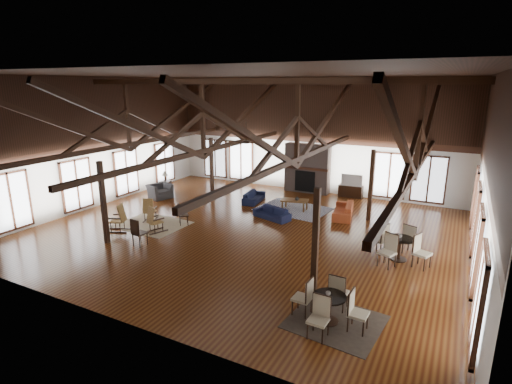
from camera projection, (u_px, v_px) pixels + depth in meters
The scene contains 31 objects.
floor at pixel (248, 230), 15.95m from camera, with size 16.00×16.00×0.00m, color #5F3314.
ceiling at pixel (247, 74), 14.38m from camera, with size 16.00×14.00×0.02m, color black.
wall_back at pixel (311, 136), 21.16m from camera, with size 16.00×0.02×6.00m, color white.
wall_front at pixel (102, 204), 9.17m from camera, with size 16.00×0.02×6.00m, color white.
wall_left at pixel (98, 142), 18.72m from camera, with size 0.02×14.00×6.00m, color white.
wall_right at pixel (488, 178), 11.60m from camera, with size 0.02×14.00×6.00m, color white.
roof_truss at pixel (247, 129), 14.89m from camera, with size 15.60×14.07×3.14m.
post_grid at pixel (248, 194), 15.55m from camera, with size 8.16×7.16×3.05m.
fireplace at pixel (307, 168), 21.32m from camera, with size 2.50×0.69×2.60m.
ceiling_fan at pixel (246, 141), 13.89m from camera, with size 1.60×1.60×0.75m.
sofa_navy_front at pixel (272, 213), 17.28m from camera, with size 1.69×0.66×0.49m, color #121733.
sofa_navy_left at pixel (254, 197), 19.76m from camera, with size 0.66×1.69×0.49m, color black.
sofa_orange at pixel (343, 210), 17.57m from camera, with size 0.78×2.01×0.59m, color #A94420.
coffee_table at pixel (295, 201), 18.47m from camera, with size 1.36×0.90×0.48m.
vase at pixel (297, 198), 18.32m from camera, with size 0.19×0.19×0.20m, color #B2B2B2.
armchair at pixel (160, 191), 20.39m from camera, with size 0.96×1.10×0.72m, color #302F32.
side_table_lamp at pixel (165, 184), 21.37m from camera, with size 0.48×0.48×1.22m.
rocking_chair_a at pixel (149, 210), 16.93m from camera, with size 0.66×0.88×1.01m.
rocking_chair_b at pixel (154, 220), 15.61m from camera, with size 0.68×0.91×1.05m.
rocking_chair_c at pixel (120, 219), 15.73m from camera, with size 0.97×0.75×1.11m.
side_chair_a at pixel (181, 213), 16.45m from camera, with size 0.54×0.54×0.90m.
side_chair_b at pixel (137, 230), 14.24m from camera, with size 0.48×0.48×1.04m.
cafe_table_near at pixel (329, 304), 9.69m from camera, with size 1.91×1.91×0.99m.
cafe_table_far at pixel (400, 245), 13.15m from camera, with size 2.07×2.07×1.07m.
cup_near at pixel (328, 294), 9.64m from camera, with size 0.12×0.12×0.09m, color #B2B2B2.
cup_far at pixel (400, 236), 13.12m from camera, with size 0.13×0.13×0.10m, color #B2B2B2.
tv_console at pixel (351, 191), 20.59m from camera, with size 1.21×0.45×0.61m, color black.
television at pixel (352, 180), 20.42m from camera, with size 1.05×0.14×0.61m, color #B2B2B2.
rug_tan at pixel (152, 224), 16.61m from camera, with size 2.76×2.17×0.01m, color tan.
rug_navy at pixel (293, 209), 18.65m from camera, with size 3.16×2.37×0.01m, color #1A224A.
rug_dark at pixel (335, 322), 9.82m from camera, with size 2.16×1.96×0.01m, color black.
Camera 1 is at (7.20, -13.15, 5.66)m, focal length 28.00 mm.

